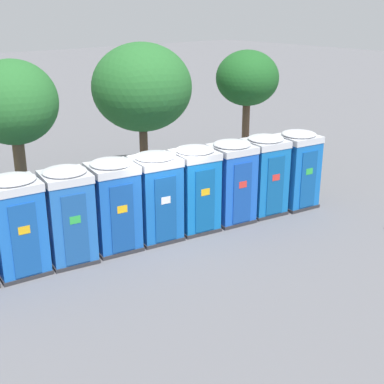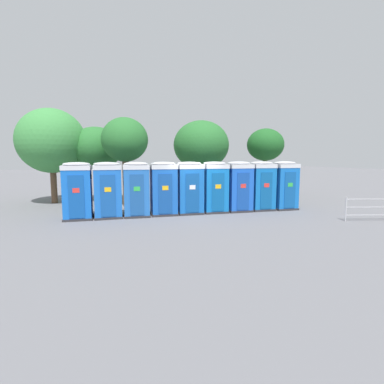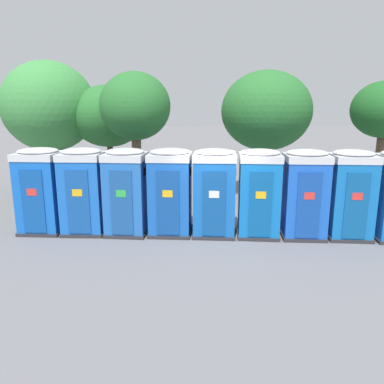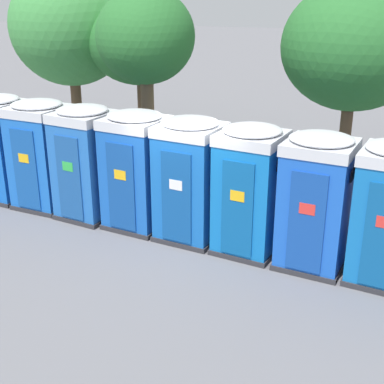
{
  "view_description": "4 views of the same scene",
  "coord_description": "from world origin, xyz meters",
  "px_view_note": "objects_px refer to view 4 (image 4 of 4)",
  "views": [
    {
      "loc": [
        -8.26,
        -11.6,
        6.46
      ],
      "look_at": [
        1.12,
        -0.34,
        1.21
      ],
      "focal_mm": 50.0,
      "sensor_mm": 36.0,
      "label": 1
    },
    {
      "loc": [
        -5.68,
        -13.5,
        2.78
      ],
      "look_at": [
        0.09,
        -0.18,
        1.06
      ],
      "focal_mm": 28.0,
      "sensor_mm": 36.0,
      "label": 2
    },
    {
      "loc": [
        -1.61,
        -10.6,
        3.72
      ],
      "look_at": [
        -0.66,
        -0.07,
        1.28
      ],
      "focal_mm": 35.0,
      "sensor_mm": 36.0,
      "label": 3
    },
    {
      "loc": [
        3.21,
        -9.73,
        4.92
      ],
      "look_at": [
        0.04,
        -0.18,
        1.03
      ],
      "focal_mm": 50.0,
      "sensor_mm": 36.0,
      "label": 4
    }
  ],
  "objects_px": {
    "street_tree_1": "(354,47)",
    "portapotty_6": "(316,201)",
    "portapotty_0": "(1,147)",
    "street_tree_2": "(139,43)",
    "street_tree_0": "(71,27)",
    "portapotty_4": "(190,179)",
    "portapotty_5": "(250,189)",
    "portapotty_2": "(86,162)",
    "portapotty_1": "(42,154)",
    "street_tree_4": "(146,38)",
    "portapotty_3": "(136,170)"
  },
  "relations": [
    {
      "from": "street_tree_1",
      "to": "portapotty_6",
      "type": "bearing_deg",
      "value": -92.5
    },
    {
      "from": "portapotty_0",
      "to": "street_tree_2",
      "type": "distance_m",
      "value": 5.89
    },
    {
      "from": "portapotty_0",
      "to": "street_tree_0",
      "type": "relative_size",
      "value": 0.46
    },
    {
      "from": "portapotty_4",
      "to": "street_tree_1",
      "type": "distance_m",
      "value": 5.77
    },
    {
      "from": "portapotty_5",
      "to": "street_tree_1",
      "type": "relative_size",
      "value": 0.5
    },
    {
      "from": "portapotty_2",
      "to": "portapotty_4",
      "type": "height_order",
      "value": "same"
    },
    {
      "from": "portapotty_1",
      "to": "portapotty_4",
      "type": "distance_m",
      "value": 3.86
    },
    {
      "from": "portapotty_2",
      "to": "portapotty_6",
      "type": "height_order",
      "value": "same"
    },
    {
      "from": "portapotty_1",
      "to": "street_tree_2",
      "type": "distance_m",
      "value": 5.9
    },
    {
      "from": "street_tree_1",
      "to": "street_tree_2",
      "type": "xyz_separation_m",
      "value": [
        -6.46,
        1.54,
        -0.23
      ]
    },
    {
      "from": "street_tree_0",
      "to": "portapotty_1",
      "type": "bearing_deg",
      "value": -67.61
    },
    {
      "from": "portapotty_1",
      "to": "street_tree_4",
      "type": "bearing_deg",
      "value": 64.78
    },
    {
      "from": "portapotty_0",
      "to": "portapotty_6",
      "type": "xyz_separation_m",
      "value": [
        7.63,
        -1.14,
        0.0
      ]
    },
    {
      "from": "street_tree_0",
      "to": "street_tree_2",
      "type": "height_order",
      "value": "street_tree_0"
    },
    {
      "from": "portapotty_0",
      "to": "street_tree_1",
      "type": "height_order",
      "value": "street_tree_1"
    },
    {
      "from": "portapotty_1",
      "to": "street_tree_1",
      "type": "relative_size",
      "value": 0.5
    },
    {
      "from": "portapotty_2",
      "to": "portapotty_5",
      "type": "bearing_deg",
      "value": -7.87
    },
    {
      "from": "portapotty_1",
      "to": "portapotty_0",
      "type": "bearing_deg",
      "value": 171.48
    },
    {
      "from": "portapotty_0",
      "to": "portapotty_4",
      "type": "relative_size",
      "value": 1.0
    },
    {
      "from": "portapotty_6",
      "to": "portapotty_5",
      "type": "bearing_deg",
      "value": 170.61
    },
    {
      "from": "portapotty_2",
      "to": "portapotty_3",
      "type": "bearing_deg",
      "value": -6.13
    },
    {
      "from": "portapotty_5",
      "to": "street_tree_2",
      "type": "distance_m",
      "value": 8.26
    },
    {
      "from": "portapotty_6",
      "to": "street_tree_2",
      "type": "height_order",
      "value": "street_tree_2"
    },
    {
      "from": "portapotty_0",
      "to": "portapotty_4",
      "type": "distance_m",
      "value": 5.14
    },
    {
      "from": "portapotty_0",
      "to": "street_tree_1",
      "type": "distance_m",
      "value": 9.01
    },
    {
      "from": "portapotty_2",
      "to": "street_tree_0",
      "type": "relative_size",
      "value": 0.46
    },
    {
      "from": "portapotty_0",
      "to": "street_tree_1",
      "type": "xyz_separation_m",
      "value": [
        7.85,
        3.81,
        2.23
      ]
    },
    {
      "from": "portapotty_5",
      "to": "portapotty_4",
      "type": "bearing_deg",
      "value": 171.31
    },
    {
      "from": "portapotty_1",
      "to": "street_tree_1",
      "type": "xyz_separation_m",
      "value": [
        6.58,
        4.0,
        2.23
      ]
    },
    {
      "from": "portapotty_4",
      "to": "portapotty_5",
      "type": "bearing_deg",
      "value": -8.69
    },
    {
      "from": "portapotty_5",
      "to": "street_tree_1",
      "type": "height_order",
      "value": "street_tree_1"
    },
    {
      "from": "portapotty_2",
      "to": "street_tree_0",
      "type": "bearing_deg",
      "value": 121.43
    },
    {
      "from": "portapotty_4",
      "to": "street_tree_4",
      "type": "bearing_deg",
      "value": 124.07
    },
    {
      "from": "portapotty_4",
      "to": "street_tree_2",
      "type": "distance_m",
      "value": 7.4
    },
    {
      "from": "portapotty_0",
      "to": "street_tree_2",
      "type": "height_order",
      "value": "street_tree_2"
    },
    {
      "from": "portapotty_2",
      "to": "portapotty_4",
      "type": "relative_size",
      "value": 1.0
    },
    {
      "from": "street_tree_1",
      "to": "street_tree_4",
      "type": "height_order",
      "value": "street_tree_1"
    },
    {
      "from": "portapotty_5",
      "to": "street_tree_0",
      "type": "height_order",
      "value": "street_tree_0"
    },
    {
      "from": "portapotty_3",
      "to": "street_tree_0",
      "type": "relative_size",
      "value": 0.46
    },
    {
      "from": "portapotty_4",
      "to": "portapotty_5",
      "type": "distance_m",
      "value": 1.29
    },
    {
      "from": "street_tree_1",
      "to": "street_tree_4",
      "type": "bearing_deg",
      "value": -169.08
    },
    {
      "from": "portapotty_3",
      "to": "street_tree_4",
      "type": "bearing_deg",
      "value": 108.63
    },
    {
      "from": "portapotty_4",
      "to": "street_tree_4",
      "type": "xyz_separation_m",
      "value": [
        -2.4,
        3.55,
        2.38
      ]
    },
    {
      "from": "portapotty_4",
      "to": "portapotty_5",
      "type": "height_order",
      "value": "same"
    },
    {
      "from": "portapotty_6",
      "to": "street_tree_2",
      "type": "xyz_separation_m",
      "value": [
        -6.24,
        6.5,
        2.0
      ]
    },
    {
      "from": "street_tree_1",
      "to": "portapotty_3",
      "type": "bearing_deg",
      "value": -132.78
    },
    {
      "from": "portapotty_6",
      "to": "portapotty_4",
      "type": "bearing_deg",
      "value": 170.96
    },
    {
      "from": "portapotty_6",
      "to": "street_tree_4",
      "type": "relative_size",
      "value": 0.51
    },
    {
      "from": "portapotty_4",
      "to": "street_tree_0",
      "type": "distance_m",
      "value": 9.12
    },
    {
      "from": "portapotty_3",
      "to": "portapotty_6",
      "type": "bearing_deg",
      "value": -8.95
    }
  ]
}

